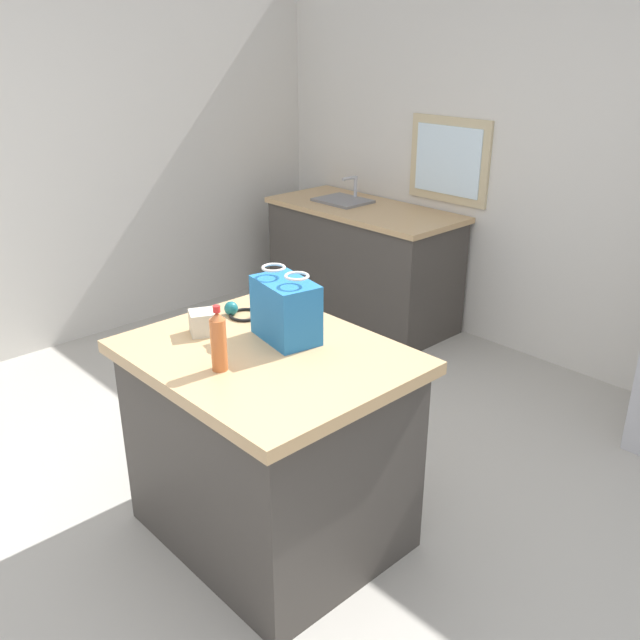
% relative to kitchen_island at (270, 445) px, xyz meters
% --- Properties ---
extents(ground, '(6.58, 6.58, 0.00)m').
position_rel_kitchen_island_xyz_m(ground, '(0.06, -0.11, -0.46)').
color(ground, '#ADA89E').
extents(back_wall, '(5.49, 0.13, 2.63)m').
position_rel_kitchen_island_xyz_m(back_wall, '(0.04, 2.56, 0.85)').
color(back_wall, silver).
rests_on(back_wall, ground).
extents(kitchen_island, '(1.13, 0.92, 0.91)m').
position_rel_kitchen_island_xyz_m(kitchen_island, '(0.00, 0.00, 0.00)').
color(kitchen_island, '#423D38').
rests_on(kitchen_island, ground).
extents(sink_counter, '(1.54, 0.68, 1.08)m').
position_rel_kitchen_island_xyz_m(sink_counter, '(-1.50, 2.16, -0.00)').
color(sink_counter, '#423D38').
rests_on(sink_counter, ground).
extents(shopping_bag, '(0.32, 0.24, 0.30)m').
position_rel_kitchen_island_xyz_m(shopping_bag, '(-0.04, 0.14, 0.59)').
color(shopping_bag, '#236BAD').
rests_on(shopping_bag, kitchen_island).
extents(small_box, '(0.14, 0.14, 0.10)m').
position_rel_kitchen_island_xyz_m(small_box, '(-0.32, -0.09, 0.50)').
color(small_box, beige).
rests_on(small_box, kitchen_island).
extents(bottle, '(0.06, 0.06, 0.26)m').
position_rel_kitchen_island_xyz_m(bottle, '(0.01, -0.23, 0.57)').
color(bottle, '#C66633').
rests_on(bottle, kitchen_island).
extents(ear_defenders, '(0.21, 0.21, 0.06)m').
position_rel_kitchen_island_xyz_m(ear_defenders, '(-0.35, 0.16, 0.48)').
color(ear_defenders, black).
rests_on(ear_defenders, kitchen_island).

